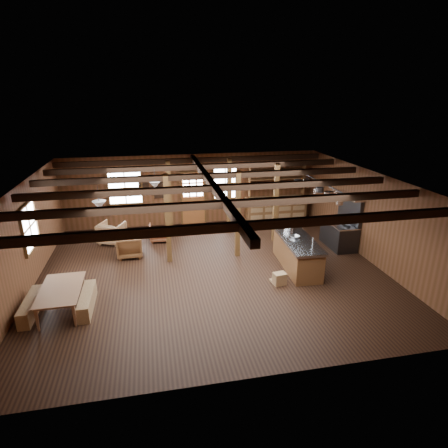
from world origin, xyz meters
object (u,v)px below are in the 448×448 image
at_px(armchair_b, 159,232).
at_px(armchair_c, 112,233).
at_px(commercial_range, 341,230).
at_px(armchair_a, 130,246).
at_px(kitchen_island, 297,253).
at_px(dining_table, 64,299).

relative_size(armchair_b, armchair_c, 0.84).
bearing_deg(armchair_b, commercial_range, 165.48).
relative_size(armchair_a, armchair_b, 1.17).
distance_m(kitchen_island, armchair_c, 6.47).
bearing_deg(armchair_b, kitchen_island, 144.70).
distance_m(kitchen_island, armchair_b, 5.02).
distance_m(commercial_range, armchair_c, 7.97).
height_order(commercial_range, armchair_a, commercial_range).
bearing_deg(commercial_range, armchair_c, 166.32).
bearing_deg(commercial_range, armchair_b, 163.87).
bearing_deg(commercial_range, kitchen_island, -149.06).
bearing_deg(commercial_range, dining_table, -164.30).
relative_size(kitchen_island, armchair_b, 3.70).
relative_size(commercial_range, dining_table, 1.07).
xyz_separation_m(armchair_b, armchair_c, (-1.65, 0.12, 0.06)).
relative_size(dining_table, armchair_a, 2.14).
relative_size(kitchen_island, armchair_a, 3.18).
height_order(commercial_range, armchair_b, commercial_range).
bearing_deg(kitchen_island, armchair_b, 146.33).
height_order(armchair_a, armchair_c, armchair_c).
xyz_separation_m(commercial_range, armchair_c, (-7.74, 1.88, -0.23)).
relative_size(kitchen_island, armchair_c, 3.10).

